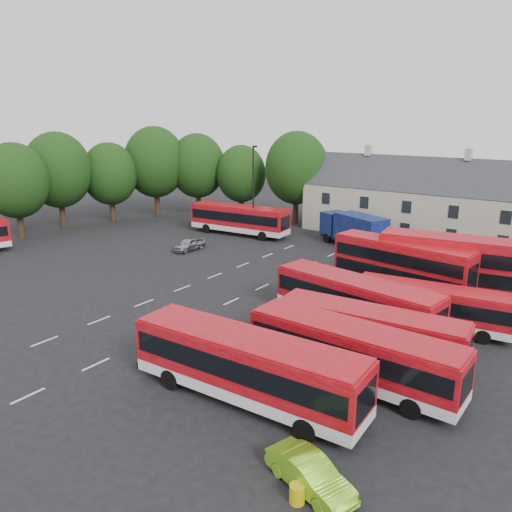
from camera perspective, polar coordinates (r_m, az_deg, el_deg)
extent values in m
plane|color=black|center=(39.03, -10.48, -4.44)|extent=(140.00, 140.00, 0.00)
cube|color=beige|center=(33.52, -23.01, -8.96)|extent=(0.15, 1.80, 0.01)
cube|color=beige|center=(35.49, -17.51, -7.02)|extent=(0.15, 1.80, 0.01)
cube|color=beige|center=(37.78, -12.67, -5.25)|extent=(0.15, 1.80, 0.01)
cube|color=beige|center=(40.34, -8.43, -3.66)|extent=(0.15, 1.80, 0.01)
cube|color=beige|center=(43.12, -4.73, -2.26)|extent=(0.15, 1.80, 0.01)
cube|color=beige|center=(46.08, -1.50, -1.02)|extent=(0.15, 1.80, 0.01)
cube|color=beige|center=(49.19, 1.33, 0.07)|extent=(0.15, 1.80, 0.01)
cube|color=beige|center=(52.41, 3.82, 1.03)|extent=(0.15, 1.80, 0.01)
cube|color=beige|center=(27.85, -24.62, -14.34)|extent=(0.15, 1.80, 0.01)
cube|color=beige|center=(29.66, -17.83, -11.70)|extent=(0.15, 1.80, 0.01)
cube|color=beige|center=(31.87, -12.02, -9.27)|extent=(0.15, 1.80, 0.01)
cube|color=beige|center=(34.41, -7.07, -7.11)|extent=(0.15, 1.80, 0.01)
cube|color=beige|center=(37.20, -2.87, -5.21)|extent=(0.15, 1.80, 0.01)
cube|color=beige|center=(40.20, 0.71, -3.56)|extent=(0.15, 1.80, 0.01)
cube|color=beige|center=(43.36, 3.76, -2.13)|extent=(0.15, 1.80, 0.01)
cube|color=beige|center=(46.64, 6.39, -0.90)|extent=(0.15, 1.80, 0.01)
cube|color=beige|center=(50.04, 8.66, 0.17)|extent=(0.15, 1.80, 0.01)
cylinder|color=black|center=(62.22, -25.36, 3.70)|extent=(0.70, 0.70, 3.85)
ellipsoid|color=black|center=(61.56, -25.84, 7.76)|extent=(7.26, 7.26, 8.35)
cylinder|color=black|center=(66.03, -21.28, 4.92)|extent=(0.70, 0.70, 4.20)
ellipsoid|color=black|center=(65.38, -21.71, 9.11)|extent=(7.92, 7.92, 9.11)
cylinder|color=black|center=(67.87, -16.10, 5.42)|extent=(0.70, 0.70, 3.67)
ellipsoid|color=black|center=(67.28, -16.38, 8.99)|extent=(6.93, 6.93, 7.97)
cylinder|color=black|center=(70.14, -11.25, 6.35)|extent=(0.70, 0.70, 4.38)
ellipsoid|color=black|center=(69.51, -11.47, 10.47)|extent=(8.25, 8.25, 9.49)
cylinder|color=black|center=(70.17, -6.60, 6.40)|extent=(0.70, 0.70, 4.02)
ellipsoid|color=black|center=(69.57, -6.72, 10.20)|extent=(7.59, 7.59, 8.73)
cylinder|color=black|center=(67.91, -1.68, 5.96)|extent=(0.70, 0.70, 3.50)
ellipsoid|color=black|center=(67.34, -1.71, 9.37)|extent=(6.60, 6.60, 7.59)
cylinder|color=black|center=(64.20, 4.57, 5.67)|extent=(0.70, 0.70, 4.20)
ellipsoid|color=black|center=(63.53, 4.66, 10.00)|extent=(7.92, 7.92, 9.11)
cube|color=beige|center=(57.46, 22.42, 3.98)|extent=(35.00, 7.00, 5.50)
cube|color=#2D3035|center=(57.02, 22.71, 6.69)|extent=(35.70, 7.13, 7.13)
cube|color=beige|center=(60.07, 12.73, 11.72)|extent=(0.60, 0.90, 1.20)
cube|color=beige|center=(56.61, 23.14, 10.64)|extent=(0.60, 0.90, 1.20)
cube|color=silver|center=(24.72, -1.06, -14.53)|extent=(12.03, 3.26, 0.60)
cube|color=#A50A14|center=(24.07, -1.07, -11.75)|extent=(12.03, 3.26, 2.11)
cube|color=black|center=(24.04, -1.08, -11.63)|extent=(11.55, 3.30, 1.03)
cube|color=#A50A14|center=(23.57, -1.09, -9.36)|extent=(11.78, 3.14, 0.13)
cylinder|color=black|center=(26.15, -9.75, -13.71)|extent=(1.10, 0.35, 1.08)
cylinder|color=black|center=(24.20, 8.46, -16.27)|extent=(1.10, 0.35, 1.08)
cube|color=silver|center=(26.59, 10.85, -12.65)|extent=(11.16, 2.73, 0.56)
cube|color=#A50A14|center=(26.02, 11.00, -10.20)|extent=(11.16, 2.73, 1.97)
cube|color=black|center=(26.00, 11.00, -10.10)|extent=(10.71, 2.78, 0.96)
cube|color=#A50A14|center=(25.59, 11.12, -8.11)|extent=(10.93, 2.62, 0.12)
cylinder|color=black|center=(27.38, 2.91, -12.13)|extent=(1.02, 0.30, 1.01)
cylinder|color=black|center=(26.57, 19.04, -13.99)|extent=(1.02, 0.30, 1.01)
cube|color=silver|center=(29.25, 12.68, -10.09)|extent=(10.69, 3.29, 0.53)
cube|color=#A50A14|center=(28.76, 12.83, -7.95)|extent=(10.69, 3.29, 1.86)
cube|color=black|center=(28.74, 12.83, -7.86)|extent=(10.27, 3.31, 0.91)
cube|color=#A50A14|center=(28.39, 12.95, -6.13)|extent=(10.47, 3.17, 0.11)
cylinder|color=black|center=(29.54, 5.69, -10.06)|extent=(0.98, 0.35, 0.96)
cylinder|color=black|center=(29.61, 19.62, -10.90)|extent=(0.98, 0.35, 0.96)
cube|color=silver|center=(33.40, 11.21, -6.55)|extent=(11.60, 4.26, 0.57)
cube|color=#A50A14|center=(32.94, 11.33, -4.47)|extent=(11.60, 4.26, 2.01)
cube|color=black|center=(32.92, 11.34, -4.39)|extent=(11.16, 4.26, 0.98)
cube|color=#A50A14|center=(32.60, 11.43, -2.73)|extent=(11.36, 4.13, 0.12)
cylinder|color=black|center=(34.61, 5.09, -5.99)|extent=(1.06, 0.44, 1.03)
cylinder|color=black|center=(32.82, 17.65, -7.97)|extent=(1.06, 0.44, 1.03)
cube|color=silver|center=(34.46, 19.43, -6.65)|extent=(10.11, 3.53, 0.50)
cube|color=#A50A14|center=(34.07, 19.61, -4.89)|extent=(10.11, 3.53, 1.76)
cube|color=black|center=(34.05, 19.61, -4.82)|extent=(9.73, 3.53, 0.86)
cube|color=#A50A14|center=(33.77, 19.75, -3.43)|extent=(9.91, 3.41, 0.11)
cylinder|color=black|center=(34.17, 13.84, -6.83)|extent=(0.93, 0.37, 0.90)
cylinder|color=black|center=(35.25, 24.78, -7.16)|extent=(0.93, 0.37, 0.90)
cube|color=silver|center=(39.52, 16.11, -3.42)|extent=(10.69, 3.70, 0.52)
cube|color=#A50A14|center=(38.97, 16.31, -0.84)|extent=(10.69, 3.70, 3.19)
cube|color=black|center=(39.15, 16.25, -1.71)|extent=(10.28, 3.70, 0.90)
cube|color=#A50A14|center=(38.55, 16.50, 1.50)|extent=(10.47, 3.57, 0.11)
cylinder|color=black|center=(40.25, 11.15, -3.13)|extent=(0.98, 0.39, 0.95)
cylinder|color=black|center=(39.27, 21.14, -4.42)|extent=(0.98, 0.39, 0.95)
cube|color=black|center=(38.81, 16.38, 0.03)|extent=(10.28, 3.70, 0.90)
cube|color=silver|center=(40.04, 22.13, -3.60)|extent=(12.00, 4.41, 0.59)
cube|color=#A50A14|center=(39.45, 22.44, -0.75)|extent=(12.00, 4.41, 3.57)
cube|color=black|center=(39.63, 22.34, -1.71)|extent=(11.55, 4.40, 1.01)
cube|color=#A50A14|center=(39.00, 22.72, 1.84)|extent=(11.75, 4.27, 0.13)
cylinder|color=black|center=(39.43, 16.49, -3.81)|extent=(1.10, 0.46, 1.07)
cube|color=black|center=(39.27, 22.55, 0.22)|extent=(11.55, 4.40, 1.01)
cube|color=silver|center=(57.69, -1.90, 3.28)|extent=(12.06, 3.78, 0.59)
cube|color=#A50A14|center=(57.42, -1.91, 4.59)|extent=(12.06, 3.78, 2.10)
cube|color=black|center=(57.41, -1.91, 4.64)|extent=(11.59, 3.80, 1.02)
cube|color=#A50A14|center=(57.21, -1.92, 5.67)|extent=(11.81, 3.65, 0.13)
cylinder|color=black|center=(58.88, -5.66, 3.17)|extent=(1.10, 0.40, 1.08)
cylinder|color=black|center=(56.90, 2.00, 2.79)|extent=(1.10, 0.40, 1.08)
cube|color=black|center=(53.27, 10.93, 1.73)|extent=(8.21, 5.14, 0.30)
cube|color=#0E1C53|center=(55.19, 8.94, 3.76)|extent=(2.84, 3.10, 2.41)
cube|color=black|center=(55.84, 8.34, 4.30)|extent=(0.94, 2.00, 1.20)
cube|color=#0E1C53|center=(52.10, 11.85, 3.07)|extent=(6.24, 4.57, 2.71)
cylinder|color=black|center=(54.67, 8.09, 2.06)|extent=(1.03, 0.66, 1.00)
cylinder|color=black|center=(51.92, 14.07, 1.01)|extent=(1.03, 0.66, 1.00)
imported|color=#9C9FA3|center=(51.36, -7.65, 1.36)|extent=(1.62, 3.86, 1.30)
imported|color=#7BC91F|center=(20.08, 6.19, -23.51)|extent=(4.03, 2.41, 1.26)
cylinder|color=#C5AD0B|center=(19.69, 4.72, -25.46)|extent=(0.57, 0.57, 0.71)
cylinder|color=black|center=(55.50, -0.31, 7.22)|extent=(0.18, 0.18, 10.11)
cube|color=black|center=(54.72, -0.14, 12.41)|extent=(0.66, 0.45, 0.18)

